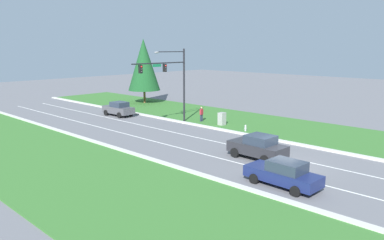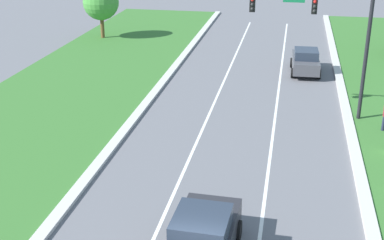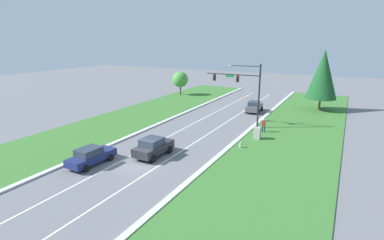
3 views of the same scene
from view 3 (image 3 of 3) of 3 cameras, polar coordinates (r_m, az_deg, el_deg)
name	(u,v)px [view 3 (image 3 of 3)]	position (r m, az deg, el deg)	size (l,w,h in m)	color
ground_plane	(139,164)	(27.36, -10.01, -8.17)	(160.00, 160.00, 0.00)	slate
curb_strip_right	(196,176)	(24.53, 0.70, -10.56)	(0.50, 90.00, 0.15)	beige
curb_strip_left	(93,152)	(30.92, -18.39, -5.81)	(0.50, 90.00, 0.15)	beige
grass_verge_right	(260,191)	(22.90, 12.79, -13.04)	(10.00, 90.00, 0.08)	#38702D
grass_verge_left	(56,144)	(34.76, -24.45, -4.17)	(10.00, 90.00, 0.08)	#38702D
lane_stripe_inner_left	(124,160)	(28.43, -12.91, -7.41)	(0.14, 81.00, 0.01)	white
lane_stripe_inner_right	(156,167)	(26.37, -6.86, -8.95)	(0.14, 81.00, 0.01)	white
traffic_signal_mast	(244,85)	(37.67, 9.80, 6.54)	(7.07, 0.41, 7.92)	black
navy_sedan	(91,156)	(27.95, -18.70, -6.52)	(2.08, 4.56, 1.58)	navy
graphite_sedan	(254,107)	(46.45, 11.80, 2.52)	(2.05, 4.19, 1.70)	#4C4C51
charcoal_sedan	(153,147)	(28.57, -7.41, -5.09)	(2.23, 4.34, 1.79)	#28282D
utility_cabinet	(257,133)	(33.75, 12.33, -2.52)	(0.70, 0.60, 1.38)	#9E9E99
pedestrian	(264,125)	(36.32, 13.50, -0.94)	(0.40, 0.26, 1.69)	#232842
fire_hydrant	(241,145)	(30.85, 9.23, -4.73)	(0.34, 0.20, 0.70)	#B7B7BC
conifer_near_right_tree	(323,74)	(49.75, 23.66, 7.95)	(4.59, 4.59, 9.28)	brown
oak_near_left_tree	(180,80)	(59.31, -2.25, 7.71)	(3.04, 3.04, 4.65)	brown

